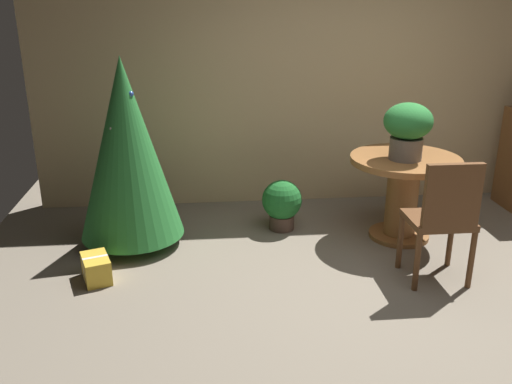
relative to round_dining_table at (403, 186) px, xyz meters
name	(u,v)px	position (x,y,z in m)	size (l,w,h in m)	color
ground_plane	(393,302)	(-0.42, -1.10, -0.49)	(6.60, 6.60, 0.00)	#756B5B
back_wall_panel	(332,76)	(-0.42, 1.10, 0.81)	(6.00, 0.10, 2.60)	tan
round_dining_table	(403,186)	(0.00, 0.00, 0.00)	(0.95, 0.95, 0.75)	brown
flower_vase	(408,127)	(-0.03, -0.06, 0.54)	(0.41, 0.41, 0.48)	#665B51
wooden_chair_near	(444,215)	(0.00, -0.84, 0.06)	(0.46, 0.41, 0.98)	brown
holiday_tree	(127,149)	(-2.38, 0.09, 0.37)	(0.88, 0.88, 1.63)	brown
gift_box_gold	(96,268)	(-2.59, -0.55, -0.40)	(0.28, 0.35, 0.20)	gold
potted_plant	(282,203)	(-1.03, 0.29, -0.23)	(0.37, 0.37, 0.47)	#4C382D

